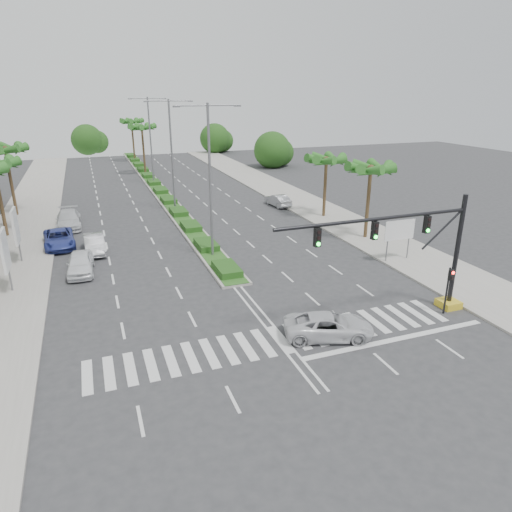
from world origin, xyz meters
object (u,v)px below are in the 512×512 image
at_px(car_parked_d, 69,219).
at_px(car_crossing, 329,326).
at_px(car_parked_a, 80,263).
at_px(car_parked_c, 59,239).
at_px(car_parked_b, 95,244).
at_px(car_right, 278,200).

bearing_deg(car_parked_d, car_crossing, -64.40).
distance_m(car_parked_a, car_parked_c, 7.33).
distance_m(car_parked_b, car_parked_d, 8.94).
height_order(car_crossing, car_right, car_right).
bearing_deg(car_crossing, car_parked_b, 49.25).
distance_m(car_parked_a, car_parked_b, 4.68).
bearing_deg(car_parked_b, car_right, 23.16).
relative_size(car_parked_a, car_parked_c, 0.86).
relative_size(car_parked_c, car_right, 1.26).
bearing_deg(car_parked_c, car_crossing, -60.94).
bearing_deg(car_parked_a, car_crossing, -46.33).
height_order(car_parked_d, car_right, car_parked_d).
relative_size(car_parked_c, car_crossing, 1.08).
distance_m(car_parked_c, car_right, 24.63).
relative_size(car_parked_a, car_right, 1.08).
height_order(car_parked_a, car_crossing, car_parked_a).
height_order(car_parked_c, car_right, car_parked_c).
bearing_deg(car_parked_b, car_crossing, -60.77).
xyz_separation_m(car_parked_a, car_parked_c, (-1.69, 7.14, -0.04)).
xyz_separation_m(car_parked_a, car_parked_b, (1.15, 4.54, -0.02)).
xyz_separation_m(car_parked_d, car_right, (22.90, 0.98, -0.12)).
bearing_deg(car_parked_b, car_parked_d, 102.10).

